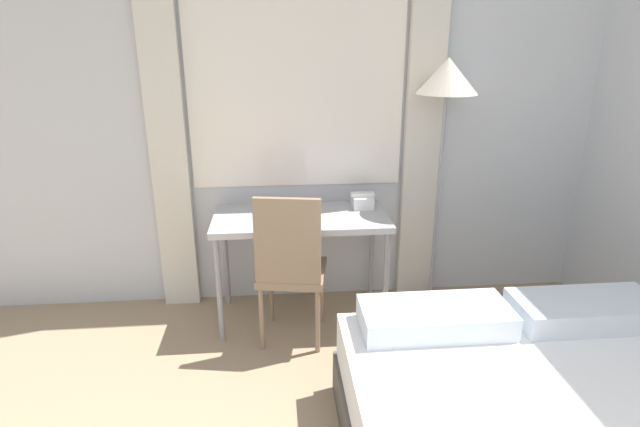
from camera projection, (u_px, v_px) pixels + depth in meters
name	position (u px, v px, depth m)	size (l,w,h in m)	color
wall_back_with_window	(293.00, 111.00, 3.32)	(5.17, 0.13, 2.70)	silver
desk	(301.00, 225.00, 3.22)	(1.12, 0.55, 0.74)	#B2B2B7
desk_chair	(291.00, 263.00, 2.97)	(0.46, 0.46, 0.98)	#8C7259
standing_lamp	(446.00, 93.00, 3.09)	(0.38, 0.38, 1.70)	#4C4C51
telephone	(362.00, 201.00, 3.34)	(0.16, 0.16, 0.10)	white
book	(282.00, 215.00, 3.15)	(0.28, 0.26, 0.02)	maroon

